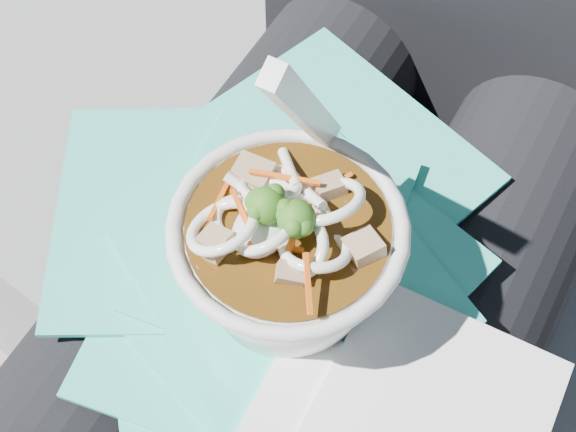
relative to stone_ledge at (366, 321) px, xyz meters
The scene contains 5 objects.
stone_ledge is the anchor object (origin of this frame).
lap 0.34m from the stone_ledge, 90.00° to the right, with size 0.32×0.48×0.14m.
person_body 0.33m from the stone_ledge, 90.00° to the right, with size 0.34×0.94×1.01m.
plastic_bag 0.41m from the stone_ledge, 101.71° to the right, with size 0.32×0.36×0.02m.
udon_bowl 0.47m from the stone_ledge, 91.17° to the right, with size 0.16×0.16×0.19m.
Camera 1 is at (0.11, -0.22, 1.07)m, focal length 50.00 mm.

